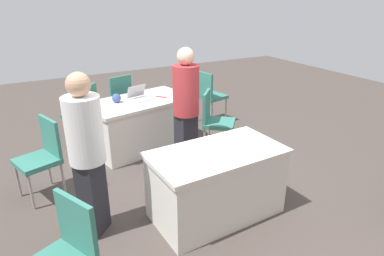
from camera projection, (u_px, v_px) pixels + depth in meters
name	position (u px, v px, depth m)	size (l,w,h in m)	color
ground_plane	(197.00, 201.00, 3.95)	(14.40, 14.40, 0.00)	#4C423D
table_foreground	(141.00, 123.00, 5.24)	(1.69, 1.15, 0.77)	silver
table_mid_left	(216.00, 183.00, 3.60)	(1.44, 0.83, 0.77)	silver
chair_near_front	(118.00, 98.00, 5.88)	(0.55, 0.55, 0.98)	#9E9993
chair_tucked_left	(65.00, 254.00, 2.42)	(0.59, 0.59, 0.95)	#9E9993
chair_tucked_right	(215.00, 118.00, 5.01)	(0.62, 0.62, 0.95)	#9E9993
chair_aisle	(42.00, 154.00, 3.91)	(0.55, 0.55, 0.95)	#9E9993
chair_by_pillar	(209.00, 93.00, 6.14)	(0.52, 0.52, 0.98)	#9E9993
chair_back_row	(84.00, 110.00, 5.38)	(0.62, 0.62, 0.95)	#9E9993
person_presenter	(186.00, 105.00, 4.33)	(0.43, 0.43, 1.68)	#26262D
person_attendee_standing	(87.00, 150.00, 3.13)	(0.48, 0.48, 1.66)	#26262D
laptop_silver	(140.00, 97.00, 5.11)	(0.38, 0.36, 0.21)	silver
yarn_ball	(116.00, 98.00, 4.96)	(0.13, 0.13, 0.13)	#3F5999
scissors_red	(161.00, 97.00, 5.23)	(0.18, 0.04, 0.01)	red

